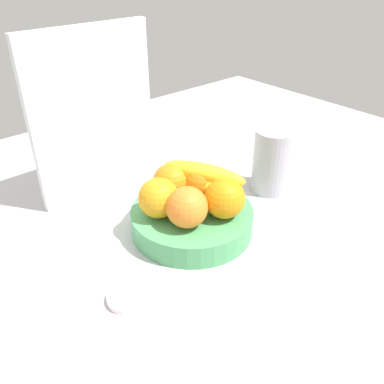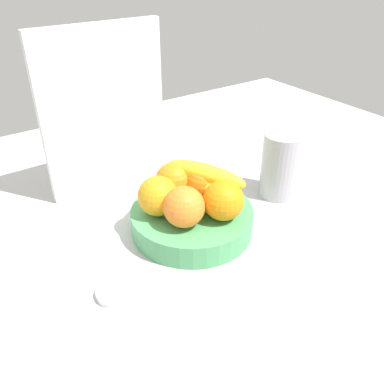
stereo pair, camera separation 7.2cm
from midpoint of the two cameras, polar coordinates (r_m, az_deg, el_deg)
ground_plane at (r=80.74cm, az=0.95°, el=-7.18°), size 180.00×140.00×3.00cm
fruit_bowl at (r=80.37cm, az=2.56°, el=-3.94°), size 24.02×24.02×4.75cm
orange_front_left at (r=72.80cm, az=1.68°, el=-2.18°), size 7.69×7.69×7.69cm
orange_front_right at (r=75.16cm, az=7.16°, el=-1.25°), size 7.69×7.69×7.69cm
orange_center at (r=79.85cm, az=4.26°, el=1.07°), size 7.69×7.69×7.69cm
orange_back_left at (r=80.50cm, az=0.01°, el=1.44°), size 7.69×7.69×7.69cm
orange_back_right at (r=75.88cm, az=-2.12°, el=-0.65°), size 7.69×7.69×7.69cm
banana_bunch at (r=79.28cm, az=4.04°, el=1.13°), size 10.71×17.89×8.40cm
cutting_board at (r=90.13cm, az=-9.92°, el=11.00°), size 28.01×2.03×36.00cm
thermos_tumbler at (r=92.19cm, az=14.59°, el=3.64°), size 8.76×8.76×14.70cm
jar_lid at (r=68.56cm, az=-7.70°, el=-13.88°), size 6.33×6.33×1.04cm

